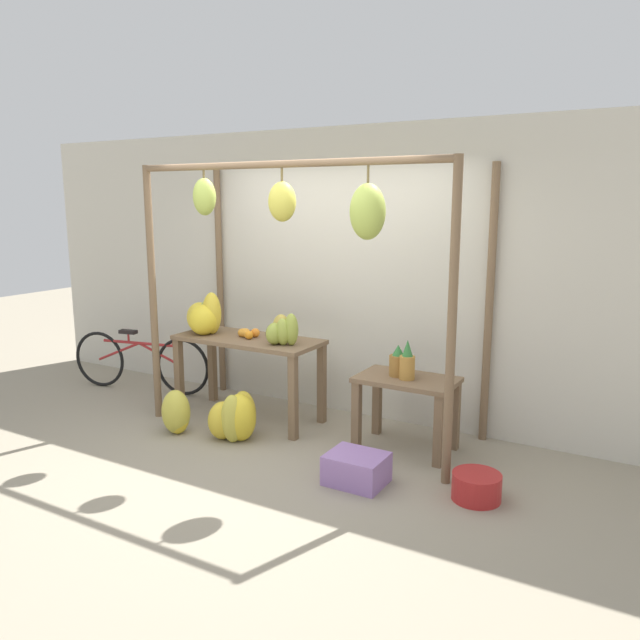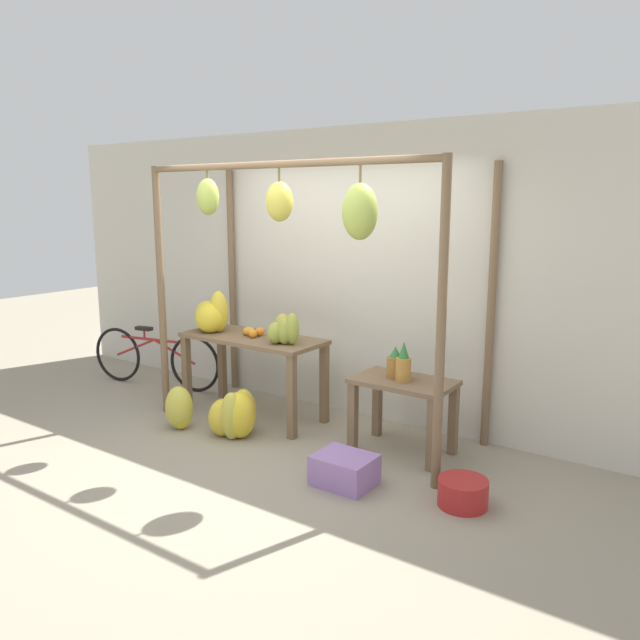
# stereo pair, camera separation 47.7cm
# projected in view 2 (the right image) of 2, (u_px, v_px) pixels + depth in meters

# --- Properties ---
(ground_plane) EXTENTS (20.00, 20.00, 0.00)m
(ground_plane) POSITION_uv_depth(u_px,v_px,m) (252.00, 458.00, 5.20)
(ground_plane) COLOR gray
(shop_wall_back) EXTENTS (8.00, 0.08, 2.80)m
(shop_wall_back) POSITION_uv_depth(u_px,v_px,m) (349.00, 274.00, 6.12)
(shop_wall_back) COLOR beige
(shop_wall_back) RESTS_ON ground_plane
(stall_awning) EXTENTS (3.03, 1.17, 2.43)m
(stall_awning) POSITION_uv_depth(u_px,v_px,m) (304.00, 243.00, 5.27)
(stall_awning) COLOR brown
(stall_awning) RESTS_ON ground_plane
(display_table_main) EXTENTS (1.44, 0.61, 0.81)m
(display_table_main) POSITION_uv_depth(u_px,v_px,m) (253.00, 351.00, 6.07)
(display_table_main) COLOR brown
(display_table_main) RESTS_ON ground_plane
(display_table_side) EXTENTS (0.83, 0.52, 0.64)m
(display_table_side) POSITION_uv_depth(u_px,v_px,m) (403.00, 397.00, 5.23)
(display_table_side) COLOR brown
(display_table_side) RESTS_ON ground_plane
(banana_pile_on_table) EXTENTS (0.49, 0.45, 0.41)m
(banana_pile_on_table) POSITION_uv_depth(u_px,v_px,m) (213.00, 315.00, 6.24)
(banana_pile_on_table) COLOR gold
(banana_pile_on_table) RESTS_ON display_table_main
(orange_pile) EXTENTS (0.23, 0.19, 0.09)m
(orange_pile) POSITION_uv_depth(u_px,v_px,m) (252.00, 332.00, 6.05)
(orange_pile) COLOR orange
(orange_pile) RESTS_ON display_table_main
(pineapple_cluster) EXTENTS (0.26, 0.22, 0.34)m
(pineapple_cluster) POSITION_uv_depth(u_px,v_px,m) (398.00, 364.00, 5.21)
(pineapple_cluster) COLOR #B27F38
(pineapple_cluster) RESTS_ON display_table_side
(banana_pile_ground_left) EXTENTS (0.31, 0.29, 0.41)m
(banana_pile_ground_left) POSITION_uv_depth(u_px,v_px,m) (180.00, 409.00, 5.81)
(banana_pile_ground_left) COLOR yellow
(banana_pile_ground_left) RESTS_ON ground_plane
(banana_pile_ground_right) EXTENTS (0.49, 0.43, 0.44)m
(banana_pile_ground_right) POSITION_uv_depth(u_px,v_px,m) (235.00, 415.00, 5.62)
(banana_pile_ground_right) COLOR yellow
(banana_pile_ground_right) RESTS_ON ground_plane
(fruit_crate_white) EXTENTS (0.44, 0.36, 0.23)m
(fruit_crate_white) POSITION_uv_depth(u_px,v_px,m) (345.00, 470.00, 4.69)
(fruit_crate_white) COLOR #9970B7
(fruit_crate_white) RESTS_ON ground_plane
(blue_bucket) EXTENTS (0.35, 0.35, 0.19)m
(blue_bucket) POSITION_uv_depth(u_px,v_px,m) (463.00, 493.00, 4.37)
(blue_bucket) COLOR #AD2323
(blue_bucket) RESTS_ON ground_plane
(parked_bicycle) EXTENTS (1.69, 0.39, 0.69)m
(parked_bicycle) POSITION_uv_depth(u_px,v_px,m) (155.00, 357.00, 7.13)
(parked_bicycle) COLOR black
(parked_bicycle) RESTS_ON ground_plane
(papaya_pile) EXTENTS (0.33, 0.26, 0.30)m
(papaya_pile) POSITION_uv_depth(u_px,v_px,m) (284.00, 330.00, 5.71)
(papaya_pile) COLOR #93A33D
(papaya_pile) RESTS_ON display_table_main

